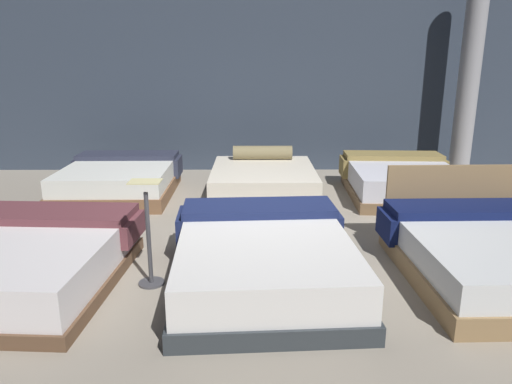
# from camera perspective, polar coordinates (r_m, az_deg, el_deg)

# --- Properties ---
(ground_plane) EXTENTS (18.00, 18.00, 0.02)m
(ground_plane) POSITION_cam_1_polar(r_m,az_deg,el_deg) (5.56, 0.95, -5.77)
(ground_plane) COLOR gray
(showroom_back_wall) EXTENTS (18.00, 0.06, 3.50)m
(showroom_back_wall) POSITION_cam_1_polar(r_m,az_deg,el_deg) (8.88, 0.47, 13.86)
(showroom_back_wall) COLOR #333D4C
(showroom_back_wall) RESTS_ON ground_plane
(bed_0) EXTENTS (1.77, 2.06, 0.53)m
(bed_0) POSITION_cam_1_polar(r_m,az_deg,el_deg) (4.85, -26.08, -7.50)
(bed_0) COLOR brown
(bed_0) RESTS_ON ground_plane
(bed_1) EXTENTS (1.76, 2.19, 0.56)m
(bed_1) POSITION_cam_1_polar(r_m,az_deg,el_deg) (4.39, 0.95, -8.04)
(bed_1) COLOR #2E3539
(bed_1) RESTS_ON ground_plane
(bed_2) EXTENTS (1.67, 2.05, 0.91)m
(bed_2) POSITION_cam_1_polar(r_m,az_deg,el_deg) (5.02, 26.31, -6.74)
(bed_2) COLOR #92734C
(bed_2) RESTS_ON ground_plane
(bed_3) EXTENTS (1.72, 1.95, 0.54)m
(bed_3) POSITION_cam_1_polar(r_m,az_deg,el_deg) (7.58, -16.22, 1.44)
(bed_3) COLOR brown
(bed_3) RESTS_ON ground_plane
(bed_4) EXTENTS (1.62, 1.93, 0.67)m
(bed_4) POSITION_cam_1_polar(r_m,az_deg,el_deg) (7.25, 0.87, 1.34)
(bed_4) COLOR #525753
(bed_4) RESTS_ON ground_plane
(bed_5) EXTENTS (1.72, 2.00, 0.55)m
(bed_5) POSITION_cam_1_polar(r_m,az_deg,el_deg) (7.58, 17.23, 1.36)
(bed_5) COLOR brown
(bed_5) RESTS_ON ground_plane
(price_sign) EXTENTS (0.28, 0.24, 1.00)m
(price_sign) POSITION_cam_1_polar(r_m,az_deg,el_deg) (4.43, -12.85, -6.39)
(price_sign) COLOR #3F3F44
(price_sign) RESTS_ON ground_plane
(support_pillar) EXTENTS (0.35, 0.35, 3.50)m
(support_pillar) POSITION_cam_1_polar(r_m,az_deg,el_deg) (9.02, 24.46, 12.54)
(support_pillar) COLOR #99999E
(support_pillar) RESTS_ON ground_plane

